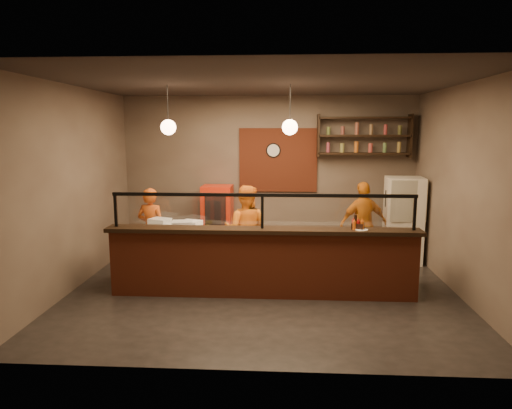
# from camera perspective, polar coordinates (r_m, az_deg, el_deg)

# --- Properties ---
(floor) EXTENTS (6.00, 6.00, 0.00)m
(floor) POSITION_cam_1_polar(r_m,az_deg,el_deg) (7.38, 0.88, -10.56)
(floor) COLOR black
(floor) RESTS_ON ground
(ceiling) EXTENTS (6.00, 6.00, 0.00)m
(ceiling) POSITION_cam_1_polar(r_m,az_deg,el_deg) (6.98, 0.95, 14.98)
(ceiling) COLOR #332B27
(ceiling) RESTS_ON wall_back
(wall_back) EXTENTS (6.00, 0.00, 6.00)m
(wall_back) POSITION_cam_1_polar(r_m,az_deg,el_deg) (9.49, 1.57, 3.77)
(wall_back) COLOR #6A5C4E
(wall_back) RESTS_ON floor
(wall_left) EXTENTS (0.00, 5.00, 5.00)m
(wall_left) POSITION_cam_1_polar(r_m,az_deg,el_deg) (7.74, -21.89, 1.88)
(wall_left) COLOR #6A5C4E
(wall_left) RESTS_ON floor
(wall_right) EXTENTS (0.00, 5.00, 5.00)m
(wall_right) POSITION_cam_1_polar(r_m,az_deg,el_deg) (7.50, 24.47, 1.51)
(wall_right) COLOR #6A5C4E
(wall_right) RESTS_ON floor
(wall_front) EXTENTS (6.00, 0.00, 6.00)m
(wall_front) POSITION_cam_1_polar(r_m,az_deg,el_deg) (4.54, -0.45, -2.17)
(wall_front) COLOR #6A5C4E
(wall_front) RESTS_ON floor
(brick_patch) EXTENTS (1.60, 0.04, 1.30)m
(brick_patch) POSITION_cam_1_polar(r_m,az_deg,el_deg) (9.43, 2.79, 5.56)
(brick_patch) COLOR maroon
(brick_patch) RESTS_ON wall_back
(service_counter) EXTENTS (4.60, 0.25, 1.00)m
(service_counter) POSITION_cam_1_polar(r_m,az_deg,el_deg) (6.94, 0.78, -7.51)
(service_counter) COLOR maroon
(service_counter) RESTS_ON floor
(counter_ledge) EXTENTS (4.70, 0.37, 0.06)m
(counter_ledge) POSITION_cam_1_polar(r_m,az_deg,el_deg) (6.81, 0.79, -3.23)
(counter_ledge) COLOR black
(counter_ledge) RESTS_ON service_counter
(worktop_cabinet) EXTENTS (4.60, 0.75, 0.85)m
(worktop_cabinet) POSITION_cam_1_polar(r_m,az_deg,el_deg) (7.44, 0.96, -6.96)
(worktop_cabinet) COLOR gray
(worktop_cabinet) RESTS_ON floor
(worktop) EXTENTS (4.60, 0.75, 0.05)m
(worktop) POSITION_cam_1_polar(r_m,az_deg,el_deg) (7.33, 0.97, -3.58)
(worktop) COLOR beige
(worktop) RESTS_ON worktop_cabinet
(sneeze_guard) EXTENTS (4.50, 0.05, 0.52)m
(sneeze_guard) POSITION_cam_1_polar(r_m,az_deg,el_deg) (6.74, 0.80, -0.41)
(sneeze_guard) COLOR white
(sneeze_guard) RESTS_ON counter_ledge
(wall_shelving) EXTENTS (1.84, 0.28, 0.85)m
(wall_shelving) POSITION_cam_1_polar(r_m,az_deg,el_deg) (9.40, 13.33, 8.37)
(wall_shelving) COLOR black
(wall_shelving) RESTS_ON wall_back
(wall_clock) EXTENTS (0.30, 0.04, 0.30)m
(wall_clock) POSITION_cam_1_polar(r_m,az_deg,el_deg) (9.41, 2.18, 6.78)
(wall_clock) COLOR black
(wall_clock) RESTS_ON wall_back
(pendant_left) EXTENTS (0.24, 0.24, 0.77)m
(pendant_left) POSITION_cam_1_polar(r_m,az_deg,el_deg) (7.37, -10.90, 9.47)
(pendant_left) COLOR black
(pendant_left) RESTS_ON ceiling
(pendant_right) EXTENTS (0.24, 0.24, 0.77)m
(pendant_right) POSITION_cam_1_polar(r_m,az_deg,el_deg) (7.14, 4.26, 9.63)
(pendant_right) COLOR black
(pendant_right) RESTS_ON ceiling
(cook_left) EXTENTS (0.62, 0.48, 1.50)m
(cook_left) POSITION_cam_1_polar(r_m,az_deg,el_deg) (8.41, -12.92, -3.03)
(cook_left) COLOR #C54D12
(cook_left) RESTS_ON floor
(cook_mid) EXTENTS (0.83, 0.68, 1.57)m
(cook_mid) POSITION_cam_1_polar(r_m,az_deg,el_deg) (7.94, -1.32, -3.23)
(cook_mid) COLOR orange
(cook_mid) RESTS_ON floor
(cook_right) EXTENTS (0.99, 0.63, 1.57)m
(cook_right) POSITION_cam_1_polar(r_m,az_deg,el_deg) (8.72, 13.27, -2.37)
(cook_right) COLOR #C86A12
(cook_right) RESTS_ON floor
(fridge) EXTENTS (0.73, 0.69, 1.63)m
(fridge) POSITION_cam_1_polar(r_m,az_deg,el_deg) (9.14, 17.92, -1.85)
(fridge) COLOR beige
(fridge) RESTS_ON floor
(red_cooler) EXTENTS (0.61, 0.56, 1.40)m
(red_cooler) POSITION_cam_1_polar(r_m,az_deg,el_deg) (9.36, -4.82, -1.89)
(red_cooler) COLOR red
(red_cooler) RESTS_ON floor
(pizza_dough) EXTENTS (0.61, 0.61, 0.01)m
(pizza_dough) POSITION_cam_1_polar(r_m,az_deg,el_deg) (7.23, -1.70, -3.50)
(pizza_dough) COLOR beige
(pizza_dough) RESTS_ON worktop
(prep_tub_a) EXTENTS (0.37, 0.34, 0.15)m
(prep_tub_a) POSITION_cam_1_polar(r_m,az_deg,el_deg) (7.50, -8.12, -2.59)
(prep_tub_a) COLOR white
(prep_tub_a) RESTS_ON worktop
(prep_tub_b) EXTENTS (0.39, 0.35, 0.16)m
(prep_tub_b) POSITION_cam_1_polar(r_m,az_deg,el_deg) (7.74, -11.91, -2.30)
(prep_tub_b) COLOR silver
(prep_tub_b) RESTS_ON worktop
(prep_tub_c) EXTENTS (0.36, 0.30, 0.16)m
(prep_tub_c) POSITION_cam_1_polar(r_m,az_deg,el_deg) (7.44, -9.17, -2.66)
(prep_tub_c) COLOR silver
(prep_tub_c) RESTS_ON worktop
(rolling_pin) EXTENTS (0.37, 0.23, 0.06)m
(rolling_pin) POSITION_cam_1_polar(r_m,az_deg,el_deg) (7.51, -7.31, -2.89)
(rolling_pin) COLOR gold
(rolling_pin) RESTS_ON worktop
(condiment_caddy) EXTENTS (0.20, 0.18, 0.09)m
(condiment_caddy) POSITION_cam_1_polar(r_m,az_deg,el_deg) (6.89, 12.60, -2.65)
(condiment_caddy) COLOR black
(condiment_caddy) RESTS_ON counter_ledge
(pepper_mill) EXTENTS (0.06, 0.06, 0.22)m
(pepper_mill) POSITION_cam_1_polar(r_m,az_deg,el_deg) (6.85, 12.30, -2.17)
(pepper_mill) COLOR black
(pepper_mill) RESTS_ON counter_ledge
(small_plate) EXTENTS (0.23, 0.23, 0.01)m
(small_plate) POSITION_cam_1_polar(r_m,az_deg,el_deg) (6.85, 13.07, -3.09)
(small_plate) COLOR white
(small_plate) RESTS_ON counter_ledge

